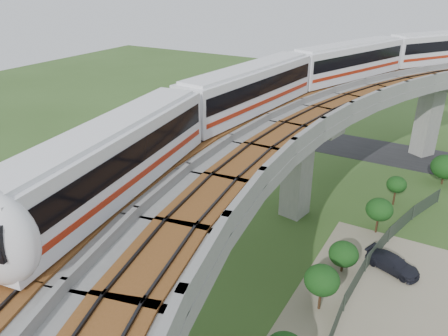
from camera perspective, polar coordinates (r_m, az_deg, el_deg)
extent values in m
plane|color=#355221|center=(33.55, 0.90, -13.35)|extent=(160.00, 160.00, 0.00)
cube|color=#232326|center=(58.49, 15.33, 2.94)|extent=(60.00, 8.00, 0.03)
cube|color=#99968E|center=(57.55, 25.04, 5.57)|extent=(2.86, 2.93, 8.40)
cube|color=#99968E|center=(56.38, 25.90, 10.17)|extent=(7.21, 5.74, 1.20)
cube|color=#99968E|center=(39.26, 9.51, -0.56)|extent=(2.35, 2.51, 8.40)
cube|color=#99968E|center=(37.52, 10.01, 6.11)|extent=(7.31, 3.58, 1.20)
cube|color=#99968E|center=(23.91, -9.90, -19.13)|extent=(2.35, 2.51, 8.40)
cube|color=#99968E|center=(20.93, -10.84, -9.52)|extent=(7.31, 3.58, 1.20)
cube|color=gray|center=(51.33, 22.24, 10.76)|extent=(16.42, 20.91, 0.80)
cube|color=gray|center=(53.62, 18.61, 12.80)|extent=(8.66, 17.08, 1.00)
cube|color=gray|center=(48.94, 26.52, 10.52)|extent=(8.66, 17.08, 1.00)
cube|color=brown|center=(52.47, 20.35, 11.83)|extent=(10.68, 18.08, 0.12)
cube|color=black|center=(52.45, 20.37, 11.96)|extent=(9.69, 17.59, 0.12)
cube|color=brown|center=(50.07, 24.38, 10.65)|extent=(10.68, 18.08, 0.12)
cube|color=black|center=(50.05, 24.40, 10.78)|extent=(9.69, 17.59, 0.12)
cube|color=gray|center=(36.14, 9.08, 7.13)|extent=(11.77, 20.03, 0.80)
cube|color=gray|center=(38.09, 3.51, 9.69)|extent=(3.22, 18.71, 1.00)
cube|color=gray|center=(34.08, 15.47, 7.08)|extent=(3.22, 18.71, 1.00)
cube|color=brown|center=(37.08, 6.17, 8.48)|extent=(5.44, 19.05, 0.12)
cube|color=black|center=(37.05, 6.17, 8.66)|extent=(4.35, 18.88, 0.12)
cube|color=brown|center=(35.03, 12.26, 7.11)|extent=(5.44, 19.05, 0.12)
cube|color=black|center=(34.99, 12.27, 7.30)|extent=(4.35, 18.88, 0.12)
cube|color=gray|center=(21.36, -9.27, -5.50)|extent=(11.77, 20.03, 0.80)
cube|color=gray|center=(23.25, -18.66, -1.45)|extent=(3.22, 18.71, 1.00)
cube|color=gray|center=(19.30, 1.75, -5.54)|extent=(3.22, 18.71, 1.00)
cube|color=brown|center=(22.24, -14.28, -3.35)|extent=(5.44, 19.05, 0.12)
cube|color=black|center=(22.18, -14.32, -3.08)|extent=(4.35, 18.88, 0.12)
cube|color=brown|center=(20.21, -3.91, -5.54)|extent=(5.44, 19.05, 0.12)
cube|color=black|center=(20.15, -3.92, -5.25)|extent=(4.35, 18.88, 0.12)
cube|color=white|center=(21.60, -14.55, 1.00)|extent=(4.92, 15.24, 3.20)
cube|color=white|center=(21.00, -15.04, 5.26)|extent=(4.27, 14.41, 0.22)
cube|color=black|center=(21.43, -14.68, 2.10)|extent=(4.89, 14.65, 1.15)
cube|color=#AB2811|center=(21.89, -14.35, -0.80)|extent=(4.89, 14.65, 0.30)
cube|color=black|center=(22.20, -14.16, -2.46)|extent=(3.79, 12.89, 0.28)
cube|color=white|center=(33.96, 3.39, 10.21)|extent=(4.19, 15.20, 3.20)
cube|color=white|center=(33.59, 3.46, 13.02)|extent=(3.58, 14.39, 0.22)
cube|color=black|center=(33.86, 3.41, 10.95)|extent=(4.19, 14.60, 1.15)
cube|color=#AB2811|center=(34.15, 3.36, 8.99)|extent=(4.19, 14.60, 0.30)
cube|color=black|center=(34.35, 3.33, 7.85)|extent=(3.17, 12.88, 0.28)
cube|color=white|center=(46.78, 15.99, 13.26)|extent=(7.70, 15.01, 3.20)
cube|color=white|center=(46.51, 16.24, 15.31)|extent=(6.93, 14.12, 0.22)
cube|color=black|center=(46.70, 16.06, 13.80)|extent=(7.55, 14.47, 1.15)
cube|color=#AB2811|center=(46.92, 15.88, 12.36)|extent=(7.55, 14.47, 0.30)
cube|color=black|center=(47.06, 15.78, 11.52)|extent=(6.17, 12.63, 0.28)
cube|color=white|center=(59.21, 26.46, 13.89)|extent=(10.72, 13.89, 3.20)
cube|color=white|center=(59.00, 26.78, 15.49)|extent=(9.85, 12.97, 0.22)
cube|color=black|center=(59.15, 26.54, 14.31)|extent=(10.43, 13.43, 1.15)
cube|color=#AB2811|center=(59.32, 26.33, 13.18)|extent=(10.43, 13.43, 0.30)
cube|color=black|center=(59.44, 26.20, 12.52)|extent=(8.79, 11.58, 0.28)
cylinder|color=#2D382D|center=(46.93, 26.27, -3.27)|extent=(0.08, 0.08, 1.50)
cube|color=#2D382D|center=(44.86, 24.89, -4.25)|extent=(1.69, 4.77, 1.40)
cylinder|color=#2D382D|center=(42.80, 23.52, -5.38)|extent=(0.08, 0.08, 1.50)
cube|color=#2D382D|center=(40.74, 22.15, -6.67)|extent=(1.23, 4.91, 1.40)
cylinder|color=#2D382D|center=(38.69, 20.79, -8.15)|extent=(0.08, 0.08, 1.50)
cube|color=#2D382D|center=(36.67, 19.44, -9.85)|extent=(0.75, 4.99, 1.40)
cylinder|color=#2D382D|center=(34.68, 18.10, -11.80)|extent=(0.08, 0.08, 1.50)
cube|color=#2D382D|center=(32.73, 16.78, -14.04)|extent=(0.27, 5.04, 1.40)
cylinder|color=#2D382D|center=(30.83, 15.48, -16.60)|extent=(0.08, 0.08, 1.50)
cube|color=#2D382D|center=(29.00, 14.21, -19.55)|extent=(0.27, 5.04, 1.40)
cylinder|color=#382314|center=(51.26, 26.66, -1.32)|extent=(0.18, 0.18, 1.11)
ellipsoid|color=#133711|center=(50.72, 26.96, 0.14)|extent=(2.91, 2.91, 2.48)
cylinder|color=#382314|center=(44.83, 21.35, -3.55)|extent=(0.18, 0.18, 1.60)
ellipsoid|color=#133711|center=(44.26, 21.61, -2.01)|extent=(1.84, 1.84, 1.56)
cylinder|color=#382314|center=(39.67, 19.34, -6.98)|extent=(0.18, 0.18, 1.60)
ellipsoid|color=#133711|center=(38.96, 19.63, -5.12)|extent=(2.25, 2.25, 1.91)
cylinder|color=#382314|center=(34.41, 15.15, -12.30)|extent=(0.18, 0.18, 0.92)
ellipsoid|color=#133711|center=(33.77, 15.36, -10.77)|extent=(2.19, 2.19, 1.86)
cylinder|color=#382314|center=(30.60, 12.40, -16.35)|extent=(0.18, 0.18, 1.68)
ellipsoid|color=#133711|center=(29.64, 12.67, -14.10)|extent=(2.31, 2.31, 1.96)
imported|color=black|center=(35.58, 21.16, -11.53)|extent=(4.39, 2.94, 1.18)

